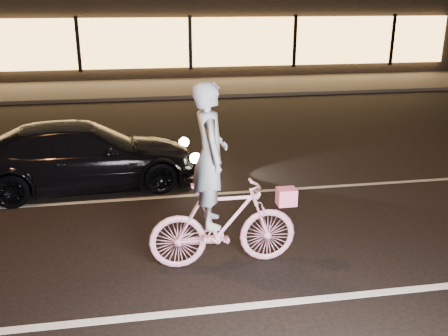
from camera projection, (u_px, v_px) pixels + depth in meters
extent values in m
plane|color=black|center=(299.00, 240.00, 7.34)|extent=(90.00, 90.00, 0.00)
cube|color=silver|center=(338.00, 297.00, 5.94)|extent=(60.00, 0.12, 0.01)
cube|color=gray|center=(266.00, 191.00, 9.20)|extent=(60.00, 0.10, 0.01)
cube|color=#383533|center=(196.00, 87.00, 19.44)|extent=(30.00, 4.00, 0.12)
cube|color=black|center=(181.00, 27.00, 24.40)|extent=(25.00, 8.00, 4.00)
cube|color=#F8AE56|center=(190.00, 43.00, 20.71)|extent=(23.00, 0.15, 2.00)
cube|color=black|center=(78.00, 44.00, 19.91)|extent=(0.15, 0.08, 2.20)
cube|color=black|center=(190.00, 43.00, 20.63)|extent=(0.15, 0.08, 2.20)
cube|color=black|center=(295.00, 41.00, 21.36)|extent=(0.15, 0.08, 2.20)
cube|color=black|center=(392.00, 40.00, 22.08)|extent=(0.15, 0.08, 2.20)
imported|color=#EC3780|center=(223.00, 224.00, 6.49)|extent=(1.95, 0.55, 1.17)
imported|color=white|center=(210.00, 155.00, 6.16)|extent=(0.44, 0.67, 1.84)
cube|color=#F04487|center=(286.00, 197.00, 6.52)|extent=(0.25, 0.20, 0.22)
imported|color=black|center=(83.00, 155.00, 9.25)|extent=(4.34, 2.09, 1.22)
sphere|color=#FFF2BF|center=(184.00, 142.00, 10.26)|extent=(0.20, 0.20, 0.20)
sphere|color=#FFF2BF|center=(195.00, 158.00, 9.24)|extent=(0.20, 0.20, 0.20)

